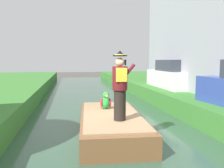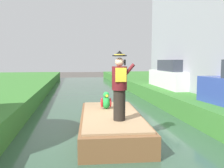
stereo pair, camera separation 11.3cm
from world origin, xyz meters
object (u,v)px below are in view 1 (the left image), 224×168
object	(u,v)px
boat	(111,123)
parked_car_white	(173,76)
parrot_plush	(106,101)
person_pirate	(120,86)

from	to	relation	value
boat	parked_car_white	xyz separation A→B (m)	(4.42, 5.13, 1.06)
boat	parrot_plush	distance (m)	0.90
boat	parked_car_white	distance (m)	6.85
boat	parrot_plush	world-z (taller)	parrot_plush
person_pirate	parked_car_white	size ratio (longest dim) A/B	0.46
parrot_plush	boat	bearing A→B (deg)	-85.76
boat	parked_car_white	bearing A→B (deg)	49.25
parked_car_white	boat	bearing A→B (deg)	-130.75
person_pirate	parked_car_white	bearing A→B (deg)	49.38
boat	parrot_plush	size ratio (longest dim) A/B	7.57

